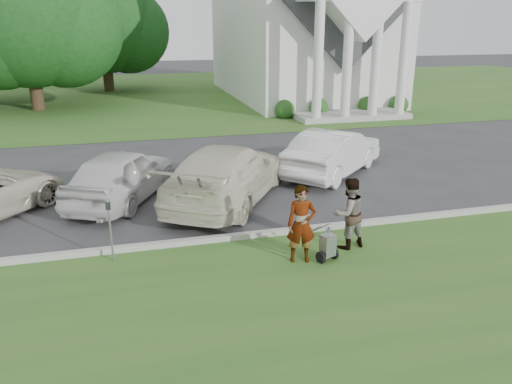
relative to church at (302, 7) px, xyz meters
name	(u,v)px	position (x,y,z in m)	size (l,w,h in m)	color
ground	(268,246)	(-9.00, -23.11, -5.94)	(120.00, 120.00, 0.00)	#333335
grass_strip	(313,314)	(-9.00, -26.11, -5.93)	(80.00, 7.00, 0.01)	#2D5A1F
church_lawn	(166,94)	(-9.00, 3.89, -5.93)	(80.00, 30.00, 0.01)	#2D5A1F
curb	(262,234)	(-9.00, -22.56, -5.86)	(80.00, 0.18, 0.15)	#9E9E93
church	(302,7)	(0.00, 0.00, 0.00)	(9.19, 19.00, 24.10)	white
tree_left	(26,20)	(-17.01, -1.13, -0.83)	(10.63, 8.40, 9.71)	#332316
tree_back	(103,26)	(-13.01, 6.87, -1.21)	(9.61, 7.60, 8.89)	#332316
striping_cart	(327,246)	(-7.94, -24.19, -5.58)	(0.66, 0.98, 0.84)	black
person_left	(301,225)	(-8.52, -24.05, -5.07)	(0.64, 0.42, 1.74)	#999999
person_right	(349,214)	(-7.22, -23.65, -5.09)	(0.82, 0.64, 1.69)	#999999
parking_meter_near	(110,224)	(-12.53, -23.02, -5.03)	(0.10, 0.09, 1.44)	gray
car_b	(121,175)	(-12.27, -18.90, -5.15)	(1.85, 4.61, 1.57)	silver
car_c	(227,173)	(-9.27, -19.74, -5.10)	(2.35, 5.78, 1.68)	beige
car_d	(334,152)	(-5.16, -18.01, -5.15)	(1.67, 4.79, 1.58)	silver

